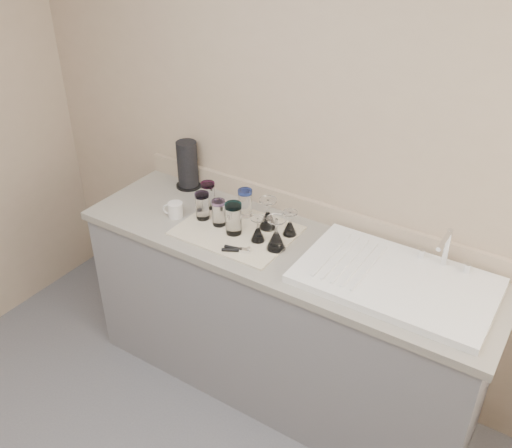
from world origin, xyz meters
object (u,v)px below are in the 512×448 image
Objects in this scene: tumbler_magenta at (202,206)px; goblet_front_right at (276,238)px; tumbler_teal at (208,195)px; goblet_back_right at (290,227)px; goblet_back_left at (268,218)px; can_opener at (237,250)px; sink_unit at (396,280)px; paper_towel_roll at (188,165)px; tumbler_blue at (219,213)px; goblet_front_left at (258,233)px; white_mug at (175,210)px; tumbler_purple at (245,203)px; tumbler_lavender at (233,218)px.

goblet_front_right reaches higher than tumbler_magenta.
tumbler_teal is at bearing 164.65° from goblet_front_right.
goblet_back_left is at bearing -178.08° from goblet_back_right.
tumbler_teal is 1.11× the size of can_opener.
sink_unit is 5.71× the size of tumbler_teal.
goblet_back_left is 0.59× the size of paper_towel_roll.
sink_unit is 0.91m from tumbler_blue.
goblet_back_left is at bearing 0.17° from tumbler_teal.
white_mug is (-0.48, -0.03, -0.01)m from goblet_front_left.
goblet_back_right is (0.28, -0.03, -0.03)m from tumbler_purple.
goblet_back_right is 0.47× the size of paper_towel_roll.
tumbler_lavender is 1.03× the size of goblet_back_left.
tumbler_magenta is 0.45m from goblet_front_right.
can_opener is 0.46m from white_mug.
tumbler_teal is 0.43m from can_opener.
goblet_front_left is at bearing -128.07° from goblet_back_right.
tumbler_purple is at bearing -13.11° from paper_towel_roll.
goblet_front_right is at bearing -15.35° from tumbler_teal.
tumbler_lavender is (0.04, -0.17, 0.01)m from tumbler_purple.
white_mug is (-0.34, -0.02, -0.05)m from tumbler_lavender.
tumbler_blue is at bearing 10.97° from white_mug.
goblet_back_left is at bearing 26.59° from tumbler_blue.
sink_unit is 3.09× the size of paper_towel_roll.
goblet_back_right is 0.16m from goblet_front_left.
sink_unit reaches higher than white_mug.
goblet_back_left is (0.36, 0.00, -0.02)m from tumbler_teal.
tumbler_purple is 1.08× the size of tumbler_blue.
tumbler_blue is 1.08× the size of goblet_back_right.
tumbler_blue is 0.46m from paper_towel_roll.
sink_unit is 6.35× the size of can_opener.
goblet_front_right is (-0.56, -0.06, 0.04)m from sink_unit.
white_mug is (-0.58, -0.02, -0.02)m from goblet_front_right.
white_mug is 0.34m from paper_towel_roll.
tumbler_purple is (-0.85, 0.11, 0.06)m from sink_unit.
sink_unit reaches higher than goblet_back_left.
tumbler_blue is at bearing -32.56° from paper_towel_roll.
tumbler_blue is at bearing -178.11° from sink_unit.
tumbler_purple is 0.33m from goblet_front_right.
white_mug is at bearing -178.09° from goblet_front_right.
goblet_front_left is (0.34, -0.02, -0.03)m from tumbler_magenta.
tumbler_teal is 0.36m from goblet_back_left.
tumbler_blue is at bearing 176.30° from goblet_front_left.
goblet_back_left reaches higher than goblet_front_left.
tumbler_purple is 0.36m from white_mug.
tumbler_teal is 0.21m from tumbler_purple.
tumbler_purple is 0.16m from goblet_back_left.
goblet_back_left is at bearing 49.53° from tumbler_lavender.
paper_towel_roll is (-1.29, 0.22, 0.11)m from sink_unit.
tumbler_purple reaches higher than can_opener.
tumbler_magenta is 1.15× the size of goblet_back_right.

